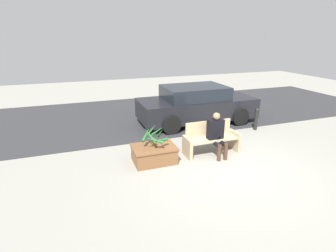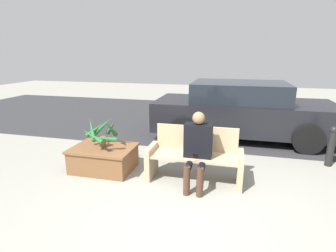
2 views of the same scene
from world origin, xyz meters
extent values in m
plane|color=gray|center=(0.00, 0.00, 0.00)|extent=(30.00, 30.00, 0.00)
cube|color=#2D2D30|center=(0.00, 5.42, 0.00)|extent=(20.00, 6.00, 0.01)
cube|color=tan|center=(-0.69, 0.98, 0.28)|extent=(0.09, 0.54, 0.56)
cube|color=tan|center=(0.80, 0.98, 0.28)|extent=(0.09, 0.54, 0.56)
cube|color=tan|center=(0.05, 0.98, 0.44)|extent=(1.40, 0.50, 0.04)
cube|color=tan|center=(0.05, 1.23, 0.68)|extent=(1.40, 0.04, 0.43)
cube|color=black|center=(0.12, 0.94, 0.74)|extent=(0.44, 0.22, 0.55)
sphere|color=#8C6647|center=(0.12, 0.92, 1.11)|extent=(0.20, 0.20, 0.20)
cylinder|color=black|center=(0.02, 0.71, 0.41)|extent=(0.11, 0.44, 0.11)
cylinder|color=black|center=(0.22, 0.71, 0.41)|extent=(0.11, 0.44, 0.11)
cylinder|color=#472D1E|center=(0.02, 0.49, 0.23)|extent=(0.10, 0.10, 0.46)
cylinder|color=#472D1E|center=(0.22, 0.49, 0.23)|extent=(0.10, 0.10, 0.46)
cube|color=black|center=(0.12, 0.71, 0.56)|extent=(0.07, 0.09, 0.12)
cube|color=brown|center=(-1.63, 1.02, 0.22)|extent=(1.07, 0.78, 0.44)
cube|color=brown|center=(-1.63, 1.02, 0.42)|extent=(1.12, 0.83, 0.04)
cylinder|color=brown|center=(-1.63, 1.02, 0.54)|extent=(0.12, 0.12, 0.20)
cone|color=#26602D|center=(-1.45, 1.02, 0.80)|extent=(0.09, 0.42, 0.38)
cone|color=#26602D|center=(-1.51, 1.16, 0.79)|extent=(0.38, 0.34, 0.37)
cone|color=#26602D|center=(-1.68, 1.19, 0.80)|extent=(0.42, 0.19, 0.39)
cone|color=#26602D|center=(-1.80, 1.15, 0.75)|extent=(0.35, 0.42, 0.29)
cone|color=#26602D|center=(-1.76, 0.91, 0.81)|extent=(0.32, 0.36, 0.40)
cone|color=#26602D|center=(-1.70, 0.80, 0.71)|extent=(0.49, 0.22, 0.23)
cone|color=#26602D|center=(-1.52, 0.81, 0.68)|extent=(0.47, 0.29, 0.17)
cube|color=black|center=(0.87, 3.70, 0.57)|extent=(4.38, 1.80, 0.72)
cube|color=black|center=(0.76, 3.70, 1.17)|extent=(2.28, 1.66, 0.48)
cylinder|color=black|center=(2.23, 2.80, 0.33)|extent=(0.66, 0.18, 0.66)
cylinder|color=black|center=(2.23, 4.60, 0.33)|extent=(0.66, 0.18, 0.66)
cylinder|color=black|center=(-0.49, 2.80, 0.33)|extent=(0.66, 0.18, 0.66)
cylinder|color=black|center=(-0.49, 4.60, 0.33)|extent=(0.66, 0.18, 0.66)
cylinder|color=black|center=(2.48, 2.22, 0.34)|extent=(0.13, 0.13, 0.68)
sphere|color=black|center=(2.48, 2.22, 0.72)|extent=(0.14, 0.14, 0.14)
camera|label=1|loc=(-3.39, -5.02, 3.19)|focal=28.00mm
camera|label=2|loc=(0.61, -3.06, 2.08)|focal=28.00mm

